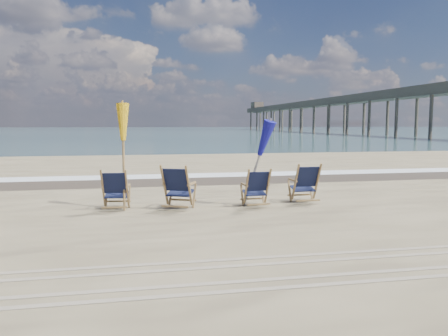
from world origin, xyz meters
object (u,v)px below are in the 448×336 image
object	(u,v)px
fishing_pier	(341,110)
beach_chair_3	(317,183)
beach_chair_0	(127,190)
umbrella_blue	(256,139)
beach_chair_2	(268,187)
beach_chair_1	(189,188)
umbrella_yellow	(123,128)

from	to	relation	value
fishing_pier	beach_chair_3	bearing A→B (deg)	-116.32
beach_chair_0	umbrella_blue	distance (m)	3.24
beach_chair_2	fishing_pier	distance (m)	81.42
umbrella_blue	beach_chair_1	bearing A→B (deg)	-170.25
beach_chair_1	beach_chair_2	distance (m)	1.90
beach_chair_1	umbrella_blue	world-z (taller)	umbrella_blue
beach_chair_3	fishing_pier	world-z (taller)	fishing_pier
beach_chair_1	umbrella_yellow	distance (m)	2.04
beach_chair_3	beach_chair_0	bearing A→B (deg)	-0.02
beach_chair_2	umbrella_yellow	distance (m)	3.66
umbrella_blue	fishing_pier	xyz separation A→B (m)	(37.30, 72.18, 3.03)
beach_chair_0	fishing_pier	distance (m)	82.78
beach_chair_2	umbrella_yellow	xyz separation A→B (m)	(-3.35, 0.36, 1.42)
beach_chair_2	beach_chair_0	bearing A→B (deg)	-6.39
beach_chair_3	umbrella_yellow	xyz separation A→B (m)	(-4.70, 0.12, 1.38)
beach_chair_0	fishing_pier	bearing A→B (deg)	-113.01
beach_chair_3	umbrella_blue	world-z (taller)	umbrella_blue
beach_chair_2	umbrella_blue	world-z (taller)	umbrella_blue
umbrella_yellow	fishing_pier	size ratio (longest dim) A/B	0.02
umbrella_yellow	fishing_pier	xyz separation A→B (m)	(40.40, 72.03, 2.76)
beach_chair_3	beach_chair_2	bearing A→B (deg)	9.77
umbrella_blue	fishing_pier	distance (m)	81.30
fishing_pier	umbrella_blue	bearing A→B (deg)	-117.33
umbrella_blue	fishing_pier	world-z (taller)	fishing_pier
umbrella_yellow	umbrella_blue	distance (m)	3.12
beach_chair_1	fishing_pier	distance (m)	82.37
beach_chair_3	umbrella_yellow	size ratio (longest dim) A/B	0.42
beach_chair_1	beach_chair_2	size ratio (longest dim) A/B	1.12
beach_chair_1	fishing_pier	size ratio (longest dim) A/B	0.01
beach_chair_0	umbrella_blue	world-z (taller)	umbrella_blue
beach_chair_0	umbrella_yellow	xyz separation A→B (m)	(-0.07, 0.14, 1.41)
beach_chair_2	umbrella_yellow	world-z (taller)	umbrella_yellow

